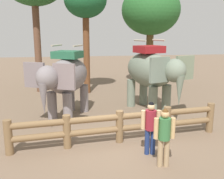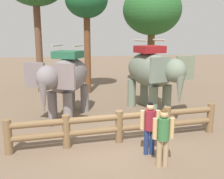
# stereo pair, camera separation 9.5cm
# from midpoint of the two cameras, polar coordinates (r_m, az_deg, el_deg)

# --- Properties ---
(ground_plane) EXTENTS (60.00, 60.00, 0.00)m
(ground_plane) POSITION_cam_midpoint_polar(r_m,az_deg,el_deg) (8.73, 1.22, -11.11)
(ground_plane) COLOR brown
(log_fence) EXTENTS (6.89, 0.97, 1.05)m
(log_fence) POSITION_cam_midpoint_polar(r_m,az_deg,el_deg) (8.43, 1.34, -7.57)
(log_fence) COLOR brown
(log_fence) RESTS_ON ground
(elephant_near_left) EXTENTS (2.72, 3.53, 3.00)m
(elephant_near_left) POSITION_cam_midpoint_polar(r_m,az_deg,el_deg) (10.66, -10.30, 2.51)
(elephant_near_left) COLOR slate
(elephant_near_left) RESTS_ON ground
(elephant_center) EXTENTS (2.58, 3.79, 3.17)m
(elephant_center) POSITION_cam_midpoint_polar(r_m,az_deg,el_deg) (11.52, 8.43, 3.82)
(elephant_center) COLOR slate
(elephant_center) RESTS_ON ground
(tourist_woman_in_black) EXTENTS (0.56, 0.34, 1.57)m
(tourist_woman_in_black) POSITION_cam_midpoint_polar(r_m,az_deg,el_deg) (7.60, 8.06, -7.55)
(tourist_woman_in_black) COLOR navy
(tourist_woman_in_black) RESTS_ON ground
(tourist_man_in_blue) EXTENTS (0.56, 0.34, 1.59)m
(tourist_man_in_blue) POSITION_cam_midpoint_polar(r_m,az_deg,el_deg) (6.98, 10.95, -9.43)
(tourist_man_in_blue) COLOR tan
(tourist_man_in_blue) RESTS_ON ground
(tree_far_left) EXTENTS (2.33, 2.33, 6.19)m
(tree_far_left) POSITION_cam_midpoint_polar(r_m,az_deg,el_deg) (15.06, -6.00, 18.37)
(tree_far_left) COLOR brown
(tree_far_left) RESTS_ON ground
(tree_back_center) EXTENTS (3.65, 3.65, 6.37)m
(tree_back_center) POSITION_cam_midpoint_polar(r_m,az_deg,el_deg) (17.21, 8.29, 16.62)
(tree_back_center) COLOR brown
(tree_back_center) RESTS_ON ground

